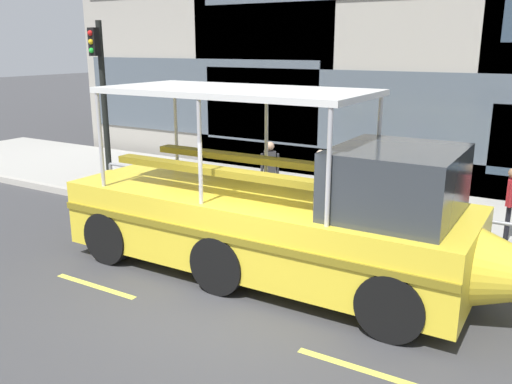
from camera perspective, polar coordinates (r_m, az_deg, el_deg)
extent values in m
plane|color=#3D3D3F|center=(8.76, -2.47, -11.83)|extent=(120.00, 120.00, 0.00)
cube|color=#A8A59E|center=(13.43, 10.75, -1.89)|extent=(32.00, 4.80, 0.18)
cube|color=#B2ADA3|center=(11.23, 6.29, -5.14)|extent=(32.00, 0.18, 0.18)
cube|color=#DBD64C|center=(9.76, -16.65, -9.52)|extent=(1.80, 0.12, 0.01)
cube|color=#DBD64C|center=(7.34, 11.23, -17.96)|extent=(1.80, 0.12, 0.01)
cube|color=#4C5660|center=(18.80, -6.61, 10.01)|extent=(9.35, 0.06, 2.52)
cube|color=#4C5660|center=(15.86, 11.70, 8.24)|extent=(11.19, 0.06, 2.35)
cylinder|color=gray|center=(11.39, 5.61, -0.21)|extent=(11.58, 0.07, 0.07)
cylinder|color=gray|center=(11.50, 5.56, -2.09)|extent=(11.58, 0.06, 0.06)
cylinder|color=gray|center=(14.82, -15.08, 1.41)|extent=(0.09, 0.09, 0.78)
cylinder|color=gray|center=(13.29, -8.08, 0.22)|extent=(0.09, 0.09, 0.78)
cylinder|color=gray|center=(12.02, 0.57, -1.25)|extent=(0.09, 0.09, 0.78)
cylinder|color=gray|center=(11.09, 10.97, -2.97)|extent=(0.09, 0.09, 0.78)
cylinder|color=gray|center=(10.59, 22.83, -4.82)|extent=(0.09, 0.09, 0.78)
cylinder|color=black|center=(15.49, -15.75, 8.84)|extent=(0.16, 0.16, 4.45)
cube|color=black|center=(15.28, -16.77, 14.99)|extent=(0.24, 0.20, 0.72)
sphere|color=red|center=(15.20, -17.15, 15.79)|extent=(0.14, 0.14, 0.14)
sphere|color=gold|center=(15.20, -17.09, 14.96)|extent=(0.14, 0.14, 0.14)
sphere|color=green|center=(15.20, -17.02, 14.14)|extent=(0.14, 0.14, 0.14)
torus|color=black|center=(14.19, -9.32, 0.97)|extent=(0.70, 0.04, 0.70)
torus|color=black|center=(14.87, -12.39, 1.47)|extent=(0.70, 0.04, 0.70)
cylinder|color=#B21919|center=(14.49, -10.92, 1.83)|extent=(0.95, 0.04, 0.04)
cylinder|color=#B21919|center=(14.57, -11.48, 2.45)|extent=(0.19, 0.04, 0.51)
cube|color=black|center=(14.54, -11.66, 3.54)|extent=(0.20, 0.08, 0.06)
cylinder|color=#A5A5AA|center=(14.10, -9.53, 2.95)|extent=(0.03, 0.46, 0.03)
cube|color=yellow|center=(9.62, 0.69, -3.60)|extent=(7.22, 2.43, 1.21)
cylinder|color=yellow|center=(11.77, -14.68, -0.56)|extent=(0.36, 1.15, 1.15)
cube|color=olive|center=(8.59, -3.47, -4.93)|extent=(7.22, 0.04, 0.12)
cube|color=#33383D|center=(8.42, 14.66, 1.08)|extent=(1.81, 2.04, 1.03)
cube|color=silver|center=(9.42, -2.16, 10.63)|extent=(4.70, 2.24, 0.10)
cylinder|color=#B2B2B7|center=(9.54, 12.84, 4.87)|extent=(0.07, 0.07, 1.70)
cylinder|color=#B2B2B7|center=(7.57, 7.70, 2.47)|extent=(0.07, 0.07, 1.70)
cylinder|color=#B2B2B7|center=(10.43, 1.10, 6.12)|extent=(0.07, 0.07, 1.70)
cylinder|color=#B2B2B7|center=(8.67, -5.96, 4.15)|extent=(0.07, 0.07, 1.70)
cylinder|color=#B2B2B7|center=(11.69, -8.49, 6.95)|extent=(0.07, 0.07, 1.70)
cylinder|color=#B2B2B7|center=(10.15, -16.15, 5.26)|extent=(0.07, 0.07, 1.70)
cube|color=olive|center=(10.09, -0.28, 3.51)|extent=(4.32, 0.28, 0.12)
cube|color=olive|center=(9.14, -4.07, 2.22)|extent=(4.32, 0.28, 0.12)
cylinder|color=black|center=(9.82, 17.99, -6.32)|extent=(1.00, 0.28, 1.00)
cylinder|color=black|center=(7.83, 14.10, -11.71)|extent=(1.00, 0.28, 1.00)
cylinder|color=black|center=(10.75, 2.86, -3.68)|extent=(1.00, 0.28, 1.00)
cylinder|color=black|center=(8.97, -3.95, -7.67)|extent=(1.00, 0.28, 1.00)
cylinder|color=black|center=(12.08, -7.78, -1.65)|extent=(1.00, 0.28, 1.00)
cylinder|color=black|center=(10.53, -15.38, -4.66)|extent=(1.00, 0.28, 1.00)
cylinder|color=black|center=(11.85, 25.05, -3.08)|extent=(0.09, 0.09, 0.75)
cylinder|color=black|center=(11.99, 25.09, -2.87)|extent=(0.09, 0.09, 0.75)
cube|color=maroon|center=(11.75, 25.42, -0.02)|extent=(0.18, 0.29, 0.53)
cylinder|color=maroon|center=(11.58, 25.36, -0.36)|extent=(0.06, 0.06, 0.48)
cylinder|color=maroon|center=(11.94, 25.44, 0.06)|extent=(0.06, 0.06, 0.48)
cylinder|color=black|center=(12.51, 6.74, -0.72)|extent=(0.10, 0.10, 0.77)
cylinder|color=black|center=(12.36, 6.69, -0.92)|extent=(0.10, 0.10, 0.77)
cube|color=maroon|center=(12.27, 6.81, 2.13)|extent=(0.26, 0.33, 0.55)
cylinder|color=maroon|center=(12.46, 6.86, 2.21)|extent=(0.07, 0.07, 0.49)
cylinder|color=maroon|center=(12.09, 6.75, 1.81)|extent=(0.07, 0.07, 0.49)
sphere|color=beige|center=(12.19, 6.87, 3.96)|extent=(0.21, 0.21, 0.21)
cylinder|color=#47423D|center=(13.29, 1.12, 0.36)|extent=(0.10, 0.10, 0.78)
cylinder|color=#47423D|center=(13.29, 1.78, 0.36)|extent=(0.10, 0.10, 0.78)
cube|color=#38383D|center=(13.14, 1.47, 3.15)|extent=(0.34, 0.29, 0.55)
cylinder|color=#38383D|center=(13.14, 0.63, 3.04)|extent=(0.07, 0.07, 0.50)
cylinder|color=#38383D|center=(13.15, 2.31, 3.03)|extent=(0.07, 0.07, 0.50)
sphere|color=tan|center=(13.06, 1.48, 4.88)|extent=(0.21, 0.21, 0.21)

